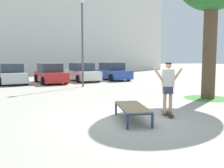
# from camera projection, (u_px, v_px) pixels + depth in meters

# --- Properties ---
(ground_plane) EXTENTS (120.00, 120.00, 0.00)m
(ground_plane) POSITION_uv_depth(u_px,v_px,m) (128.00, 119.00, 7.96)
(ground_plane) COLOR #B2AA9E
(building_facade) EXTENTS (41.99, 4.00, 15.62)m
(building_facade) POSITION_uv_depth(u_px,v_px,m) (21.00, 13.00, 33.25)
(building_facade) COLOR silver
(building_facade) RESTS_ON ground
(skate_box) EXTENTS (1.24, 2.03, 0.46)m
(skate_box) POSITION_uv_depth(u_px,v_px,m) (132.00, 107.00, 7.77)
(skate_box) COLOR navy
(skate_box) RESTS_ON ground
(skateboard) EXTENTS (0.42, 0.82, 0.09)m
(skateboard) POSITION_uv_depth(u_px,v_px,m) (167.00, 114.00, 8.44)
(skateboard) COLOR black
(skateboard) RESTS_ON ground
(skater) EXTENTS (0.98, 0.39, 1.69)m
(skater) POSITION_uv_depth(u_px,v_px,m) (168.00, 84.00, 8.34)
(skater) COLOR tan
(skater) RESTS_ON skateboard
(grass_patch_near_right) EXTENTS (2.19, 2.19, 0.01)m
(grass_patch_near_right) POSITION_uv_depth(u_px,v_px,m) (208.00, 98.00, 12.10)
(grass_patch_near_right) COLOR #47893D
(grass_patch_near_right) RESTS_ON ground
(car_silver) EXTENTS (2.12, 4.30, 1.50)m
(car_silver) POSITION_uv_depth(u_px,v_px,m) (11.00, 74.00, 18.90)
(car_silver) COLOR #B7BABF
(car_silver) RESTS_ON ground
(car_red) EXTENTS (2.06, 4.27, 1.50)m
(car_red) POSITION_uv_depth(u_px,v_px,m) (50.00, 74.00, 19.47)
(car_red) COLOR red
(car_red) RESTS_ON ground
(car_white) EXTENTS (2.10, 4.29, 1.50)m
(car_white) POSITION_uv_depth(u_px,v_px,m) (82.00, 73.00, 21.19)
(car_white) COLOR silver
(car_white) RESTS_ON ground
(car_blue) EXTENTS (2.11, 4.30, 1.50)m
(car_blue) POSITION_uv_depth(u_px,v_px,m) (112.00, 72.00, 22.29)
(car_blue) COLOR #28479E
(car_blue) RESTS_ON ground
(light_post) EXTENTS (0.36, 0.36, 5.83)m
(light_post) POSITION_uv_depth(u_px,v_px,m) (82.00, 29.00, 16.53)
(light_post) COLOR #4C4C51
(light_post) RESTS_ON ground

